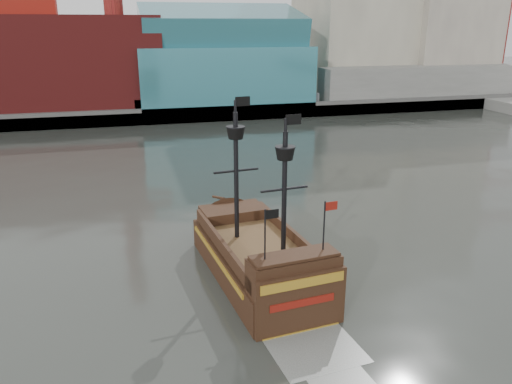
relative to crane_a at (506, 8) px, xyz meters
name	(u,v)px	position (x,y,z in m)	size (l,w,h in m)	color
ground	(305,346)	(-78.63, -82.00, -19.11)	(400.00, 400.00, 0.00)	#262924
promenade_far	(159,94)	(-78.63, 10.00, -18.11)	(220.00, 60.00, 2.00)	slate
seawall	(173,116)	(-78.63, -19.50, -17.81)	(220.00, 1.00, 2.60)	#4C4C49
crane_a	(506,8)	(0.00, 0.00, 0.00)	(22.50, 4.00, 32.25)	slate
crane_b	(507,24)	(9.60, 10.00, -3.54)	(19.10, 4.00, 26.25)	slate
pirate_ship	(259,263)	(-79.05, -74.56, -18.00)	(6.49, 16.84, 12.31)	black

